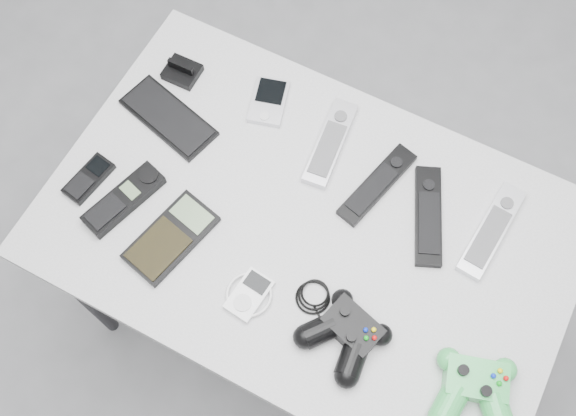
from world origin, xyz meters
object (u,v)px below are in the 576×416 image
at_px(pda, 269,101).
at_px(calculator, 171,237).
at_px(controller_green, 475,389).
at_px(mobile_phone, 89,178).
at_px(remote_black_a, 377,184).
at_px(remote_black_b, 428,215).
at_px(controller_black, 347,333).
at_px(mp3_player, 249,295).
at_px(remote_silver_a, 330,142).
at_px(desk, 308,237).
at_px(remote_silver_b, 492,230).
at_px(pda_keyboard, 168,117).
at_px(cordless_handset, 124,199).

height_order(pda, calculator, same).
bearing_deg(controller_green, mobile_phone, 160.98).
relative_size(remote_black_a, remote_black_b, 0.96).
xyz_separation_m(remote_black_b, controller_black, (-0.04, -0.30, 0.02)).
height_order(remote_black_a, mp3_player, remote_black_a).
xyz_separation_m(remote_silver_a, mp3_player, (0.01, -0.38, -0.00)).
relative_size(remote_black_a, mobile_phone, 1.87).
bearing_deg(controller_green, remote_silver_a, 126.48).
height_order(mobile_phone, mp3_player, mobile_phone).
distance_m(remote_black_b, calculator, 0.53).
bearing_deg(remote_black_b, desk, -170.98).
height_order(remote_silver_b, mobile_phone, remote_silver_b).
xyz_separation_m(pda_keyboard, pda, (0.18, 0.14, 0.00)).
bearing_deg(cordless_handset, remote_black_b, 41.32).
height_order(mp3_player, controller_black, controller_black).
relative_size(remote_black_a, remote_silver_b, 0.95).
xyz_separation_m(remote_silver_a, controller_black, (0.21, -0.36, 0.01)).
bearing_deg(desk, pda_keyboard, 167.75).
distance_m(pda_keyboard, remote_silver_b, 0.73).
height_order(desk, remote_black_a, remote_black_a).
bearing_deg(remote_silver_b, calculator, -146.07).
bearing_deg(calculator, cordless_handset, -178.09).
bearing_deg(remote_silver_b, desk, -149.37).
bearing_deg(remote_silver_a, remote_black_a, -24.45).
xyz_separation_m(remote_black_a, mobile_phone, (-0.54, -0.27, -0.00)).
distance_m(pda, cordless_handset, 0.38).
height_order(remote_silver_a, calculator, remote_silver_a).
relative_size(remote_silver_b, mp3_player, 2.28).
bearing_deg(mobile_phone, pda, 63.31).
bearing_deg(desk, controller_black, -45.68).
xyz_separation_m(remote_silver_a, remote_silver_b, (0.38, -0.03, -0.00)).
bearing_deg(remote_black_b, mp3_player, -151.00).
bearing_deg(mobile_phone, calculator, 0.69).
bearing_deg(desk, mp3_player, -101.48).
bearing_deg(pda_keyboard, remote_silver_a, 31.74).
height_order(mp3_player, controller_green, controller_green).
xyz_separation_m(pda, remote_black_a, (0.30, -0.07, 0.00)).
distance_m(desk, pda_keyboard, 0.40).
relative_size(remote_silver_b, cordless_handset, 1.21).
relative_size(pda, calculator, 0.60).
xyz_separation_m(desk, controller_black, (0.16, -0.17, 0.09)).
relative_size(remote_black_b, mp3_player, 2.24).
bearing_deg(mobile_phone, remote_silver_b, 28.63).
bearing_deg(remote_silver_a, remote_black_b, -19.26).
bearing_deg(desk, cordless_handset, -160.54).
relative_size(remote_silver_a, cordless_handset, 1.16).
bearing_deg(remote_black_a, pda_keyboard, -158.31).
height_order(remote_silver_a, mp3_player, remote_silver_a).
height_order(mobile_phone, calculator, same).
distance_m(cordless_handset, controller_green, 0.78).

